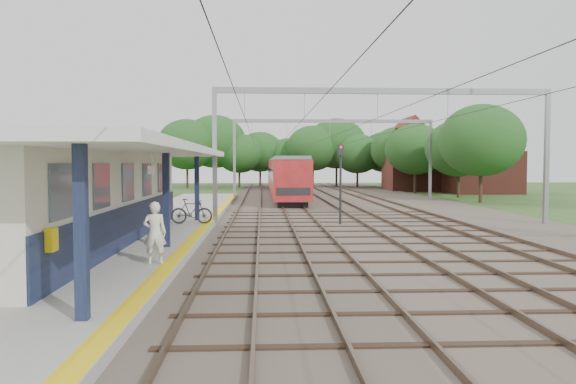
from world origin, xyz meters
name	(u,v)px	position (x,y,z in m)	size (l,w,h in m)	color
ground	(372,296)	(0.00, 0.00, 0.00)	(160.00, 160.00, 0.00)	#2D4C1E
ballast_bed	(347,204)	(4.00, 30.00, 0.05)	(18.00, 90.00, 0.10)	#473D33
platform	(162,226)	(-7.50, 14.00, 0.17)	(5.00, 52.00, 0.35)	gray
yellow_stripe	(208,222)	(-5.25, 14.00, 0.35)	(0.45, 52.00, 0.01)	yellow
station_building	(87,196)	(-8.88, 7.00, 2.04)	(3.41, 18.00, 3.40)	beige
canopy	(110,150)	(-7.77, 6.00, 3.64)	(6.40, 20.00, 3.44)	#111936
rail_tracks	(315,203)	(1.50, 30.00, 0.18)	(11.80, 88.00, 0.15)	brown
catenary_system	(349,130)	(3.39, 25.28, 5.51)	(17.22, 88.00, 7.00)	gray
tree_band	(314,150)	(3.84, 57.12, 4.92)	(31.72, 30.88, 8.82)	#382619
house_near	(482,166)	(21.00, 46.00, 2.99)	(7.00, 6.12, 7.89)	brown
house_far	(421,163)	(16.00, 52.00, 3.23)	(8.00, 6.12, 8.66)	brown
person	(155,233)	(-5.67, 2.68, 1.24)	(0.65, 0.43, 1.78)	white
bicycle	(192,211)	(-5.97, 13.34, 0.94)	(0.55, 1.95, 1.17)	black
train	(284,175)	(-0.50, 42.12, 2.03)	(2.76, 34.34, 3.63)	black
signal_post	(341,176)	(1.35, 15.08, 2.55)	(0.32, 0.29, 4.13)	black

